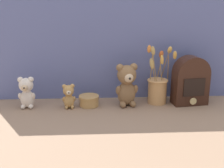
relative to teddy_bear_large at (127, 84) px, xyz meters
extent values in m
plane|color=#8E7056|center=(-0.08, -0.02, -0.13)|extent=(4.00, 4.00, 0.00)
cube|color=slate|center=(-0.08, 0.14, 0.19)|extent=(1.47, 0.02, 0.63)
ellipsoid|color=olive|center=(0.00, 0.00, -0.06)|extent=(0.11, 0.10, 0.14)
sphere|color=olive|center=(0.00, 0.00, 0.05)|extent=(0.11, 0.11, 0.11)
sphere|color=#D1B289|center=(0.01, -0.04, 0.05)|extent=(0.05, 0.05, 0.05)
sphere|color=black|center=(0.01, -0.06, 0.05)|extent=(0.01, 0.01, 0.01)
sphere|color=olive|center=(0.04, 0.01, 0.09)|extent=(0.04, 0.04, 0.04)
sphere|color=olive|center=(-0.04, 0.00, 0.09)|extent=(0.04, 0.04, 0.04)
ellipsoid|color=olive|center=(0.05, 0.00, -0.03)|extent=(0.04, 0.05, 0.06)
ellipsoid|color=olive|center=(-0.05, -0.01, -0.03)|extent=(0.04, 0.05, 0.06)
ellipsoid|color=olive|center=(0.03, -0.02, -0.11)|extent=(0.04, 0.06, 0.03)
ellipsoid|color=olive|center=(-0.02, -0.03, -0.11)|extent=(0.04, 0.06, 0.03)
ellipsoid|color=beige|center=(-0.55, 0.00, -0.07)|extent=(0.08, 0.06, 0.10)
sphere|color=beige|center=(-0.55, 0.00, 0.00)|extent=(0.08, 0.08, 0.08)
sphere|color=#D1B289|center=(-0.55, -0.03, 0.00)|extent=(0.04, 0.04, 0.04)
sphere|color=black|center=(-0.55, -0.05, 0.00)|extent=(0.01, 0.01, 0.01)
sphere|color=beige|center=(-0.52, 0.00, 0.03)|extent=(0.03, 0.03, 0.03)
sphere|color=beige|center=(-0.58, 0.00, 0.03)|extent=(0.03, 0.03, 0.03)
ellipsoid|color=beige|center=(-0.51, -0.01, -0.06)|extent=(0.02, 0.03, 0.05)
ellipsoid|color=beige|center=(-0.59, -0.01, -0.06)|extent=(0.02, 0.03, 0.05)
ellipsoid|color=beige|center=(-0.53, -0.03, -0.11)|extent=(0.03, 0.04, 0.03)
ellipsoid|color=beige|center=(-0.57, -0.03, -0.11)|extent=(0.03, 0.04, 0.03)
ellipsoid|color=tan|center=(-0.32, -0.02, -0.09)|extent=(0.06, 0.05, 0.08)
sphere|color=tan|center=(-0.32, -0.02, -0.03)|extent=(0.06, 0.06, 0.06)
sphere|color=beige|center=(-0.32, -0.04, -0.03)|extent=(0.03, 0.03, 0.03)
sphere|color=black|center=(-0.32, -0.06, -0.03)|extent=(0.01, 0.01, 0.01)
sphere|color=tan|center=(-0.30, -0.02, 0.00)|extent=(0.02, 0.02, 0.02)
sphere|color=tan|center=(-0.34, -0.02, 0.00)|extent=(0.02, 0.02, 0.02)
ellipsoid|color=tan|center=(-0.29, -0.02, -0.07)|extent=(0.02, 0.03, 0.04)
ellipsoid|color=tan|center=(-0.35, -0.03, -0.07)|extent=(0.02, 0.03, 0.04)
ellipsoid|color=tan|center=(-0.30, -0.04, -0.12)|extent=(0.02, 0.03, 0.02)
ellipsoid|color=tan|center=(-0.33, -0.04, -0.12)|extent=(0.02, 0.03, 0.02)
cylinder|color=tan|center=(0.18, 0.03, -0.06)|extent=(0.11, 0.11, 0.14)
torus|color=tan|center=(0.18, 0.03, 0.01)|extent=(0.12, 0.12, 0.01)
cylinder|color=#9E7542|center=(0.19, 0.01, 0.07)|extent=(0.02, 0.01, 0.12)
ellipsoid|color=gold|center=(0.19, 0.00, 0.13)|extent=(0.03, 0.02, 0.06)
cylinder|color=#9E7542|center=(0.15, 0.02, 0.06)|extent=(0.02, 0.03, 0.10)
ellipsoid|color=tan|center=(0.14, 0.01, 0.11)|extent=(0.04, 0.05, 0.07)
cylinder|color=#9E7542|center=(0.15, 0.01, 0.10)|extent=(0.03, 0.03, 0.17)
ellipsoid|color=tan|center=(0.14, -0.01, 0.18)|extent=(0.04, 0.04, 0.05)
cylinder|color=#9E7542|center=(0.22, 0.06, 0.10)|extent=(0.03, 0.06, 0.16)
ellipsoid|color=gold|center=(0.25, 0.07, 0.18)|extent=(0.04, 0.04, 0.05)
cylinder|color=#9E7542|center=(0.23, 0.02, 0.09)|extent=(0.02, 0.07, 0.14)
ellipsoid|color=gold|center=(0.26, 0.01, 0.16)|extent=(0.03, 0.05, 0.06)
cylinder|color=#9E7542|center=(0.14, 0.05, 0.10)|extent=(0.02, 0.04, 0.17)
ellipsoid|color=orange|center=(0.13, 0.06, 0.18)|extent=(0.03, 0.04, 0.05)
cylinder|color=#9E7542|center=(0.20, 0.06, 0.08)|extent=(0.03, 0.02, 0.14)
ellipsoid|color=#C65B28|center=(0.20, 0.08, 0.15)|extent=(0.04, 0.04, 0.05)
cube|color=#381E14|center=(0.36, 0.01, -0.04)|extent=(0.20, 0.12, 0.18)
cylinder|color=#381E14|center=(0.36, 0.01, 0.05)|extent=(0.20, 0.12, 0.19)
cube|color=black|center=(0.37, -0.04, -0.01)|extent=(0.12, 0.02, 0.10)
cylinder|color=#D6BC7A|center=(0.37, -0.04, -0.09)|extent=(0.04, 0.01, 0.04)
cylinder|color=tan|center=(-0.21, 0.00, -0.10)|extent=(0.11, 0.11, 0.05)
cylinder|color=tan|center=(-0.21, 0.00, -0.07)|extent=(0.11, 0.11, 0.01)
camera|label=1|loc=(-0.16, -1.48, 0.44)|focal=45.00mm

